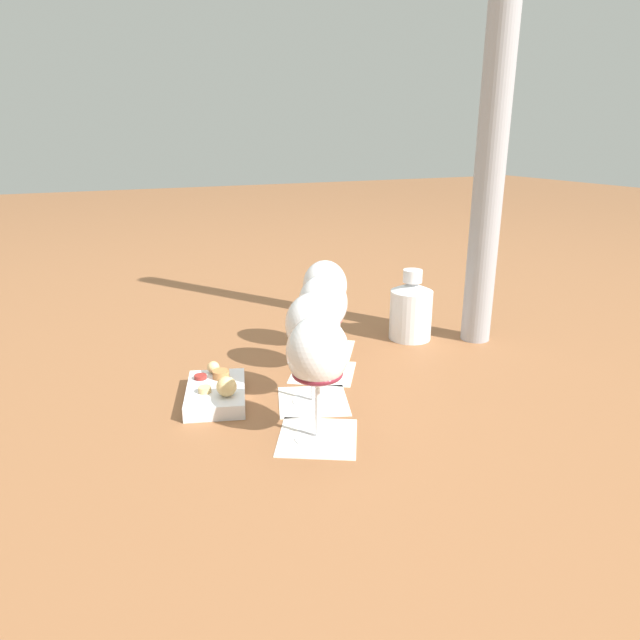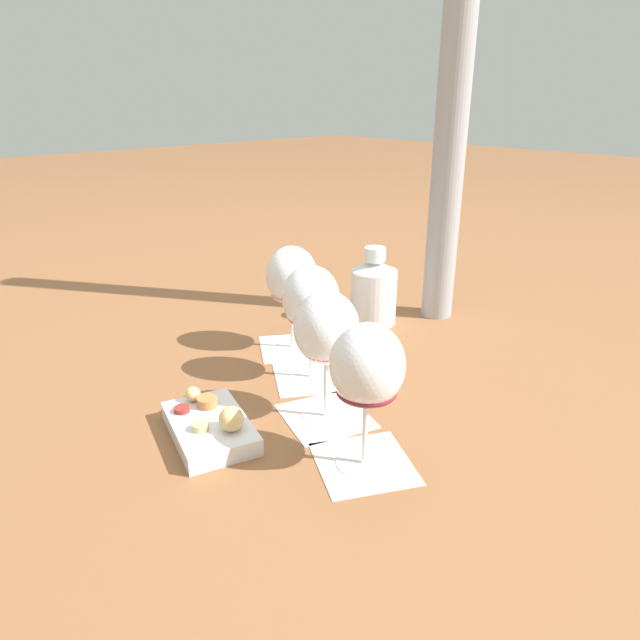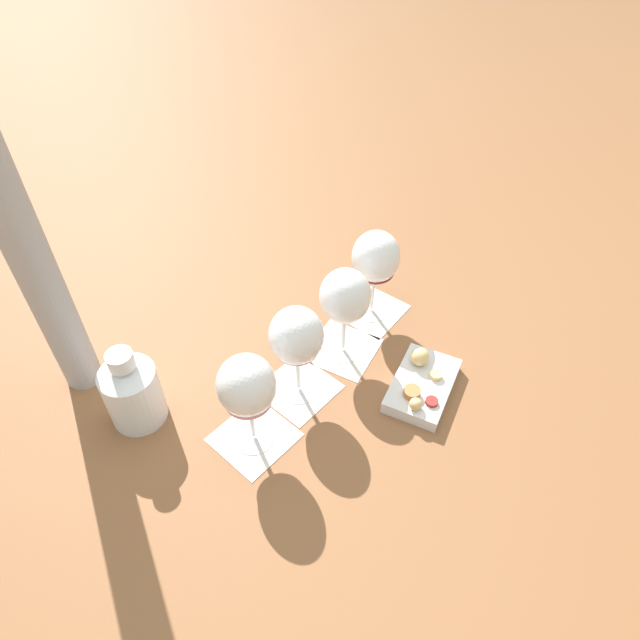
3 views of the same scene
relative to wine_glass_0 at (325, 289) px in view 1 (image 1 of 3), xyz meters
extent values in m
plane|color=brown|center=(0.16, -0.09, -0.13)|extent=(8.00, 8.00, 0.00)
cube|color=silver|center=(0.00, 0.00, -0.13)|extent=(0.16, 0.16, 0.00)
cube|color=silver|center=(0.11, -0.05, -0.13)|extent=(0.16, 0.16, 0.00)
cube|color=silver|center=(0.21, -0.12, -0.13)|extent=(0.15, 0.15, 0.00)
cube|color=silver|center=(0.33, -0.16, -0.13)|extent=(0.16, 0.16, 0.00)
cylinder|color=white|center=(0.00, 0.00, -0.13)|extent=(0.07, 0.07, 0.01)
cylinder|color=white|center=(0.00, 0.00, -0.08)|extent=(0.01, 0.01, 0.09)
ellipsoid|color=white|center=(0.00, 0.00, 0.01)|extent=(0.09, 0.09, 0.10)
ellipsoid|color=pink|center=(0.00, 0.00, -0.03)|extent=(0.07, 0.07, 0.02)
cylinder|color=white|center=(0.11, -0.05, -0.13)|extent=(0.07, 0.07, 0.01)
cylinder|color=white|center=(0.11, -0.05, -0.08)|extent=(0.01, 0.01, 0.09)
ellipsoid|color=white|center=(0.11, -0.05, 0.01)|extent=(0.09, 0.09, 0.10)
ellipsoid|color=#D65C66|center=(0.11, -0.05, -0.02)|extent=(0.07, 0.07, 0.03)
cylinder|color=white|center=(0.21, -0.12, -0.13)|extent=(0.07, 0.07, 0.01)
cylinder|color=white|center=(0.21, -0.12, -0.08)|extent=(0.01, 0.01, 0.09)
ellipsoid|color=white|center=(0.21, -0.12, 0.01)|extent=(0.09, 0.09, 0.10)
ellipsoid|color=maroon|center=(0.21, -0.12, -0.02)|extent=(0.07, 0.07, 0.04)
cylinder|color=white|center=(0.33, -0.16, -0.13)|extent=(0.07, 0.07, 0.01)
cylinder|color=white|center=(0.33, -0.16, -0.08)|extent=(0.01, 0.01, 0.09)
ellipsoid|color=white|center=(0.33, -0.16, 0.01)|extent=(0.09, 0.09, 0.10)
ellipsoid|color=maroon|center=(0.33, -0.16, -0.03)|extent=(0.07, 0.07, 0.02)
cylinder|color=silver|center=(0.01, 0.20, -0.08)|extent=(0.09, 0.09, 0.11)
cone|color=silver|center=(0.01, 0.20, -0.01)|extent=(0.09, 0.09, 0.02)
cylinder|color=silver|center=(0.01, 0.20, 0.01)|extent=(0.04, 0.04, 0.03)
cube|color=silver|center=(0.14, -0.27, -0.12)|extent=(0.17, 0.14, 0.02)
cylinder|color=maroon|center=(0.10, -0.28, -0.10)|extent=(0.02, 0.02, 0.01)
cylinder|color=#B2703D|center=(0.11, -0.25, -0.10)|extent=(0.03, 0.03, 0.01)
sphere|color=#DBB775|center=(0.18, -0.26, -0.09)|extent=(0.03, 0.03, 0.03)
sphere|color=#DBB775|center=(0.08, -0.26, -0.10)|extent=(0.02, 0.02, 0.02)
cylinder|color=#DBB775|center=(0.15, -0.29, -0.10)|extent=(0.02, 0.02, 0.01)
cylinder|color=#99999E|center=(0.08, 0.33, 0.33)|extent=(0.06, 0.06, 0.93)
camera|label=1|loc=(1.02, -0.47, 0.30)|focal=32.00mm
camera|label=2|loc=(0.73, -0.61, 0.31)|focal=32.00mm
camera|label=3|loc=(-0.50, -0.19, 0.67)|focal=32.00mm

